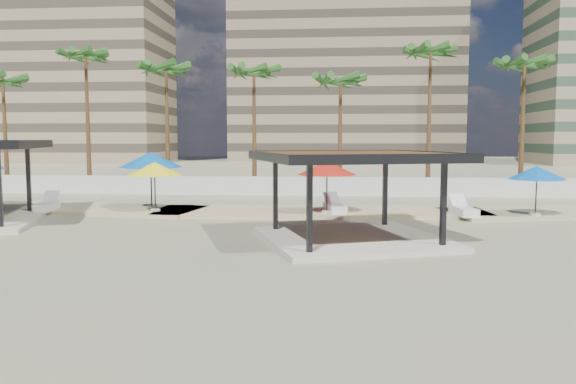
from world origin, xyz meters
name	(u,v)px	position (x,y,z in m)	size (l,w,h in m)	color
ground	(260,238)	(0.00, 0.00, 0.00)	(200.00, 200.00, 0.00)	tan
promenade	(321,211)	(2.00, 7.67, 0.06)	(44.45, 7.97, 0.24)	#C6B284
boundary_wall	(294,186)	(0.00, 16.00, 0.60)	(56.00, 0.30, 1.20)	silver
building_west	(59,67)	(-42.00, 68.00, 15.27)	(34.00, 16.00, 32.40)	#937F60
building_mid	(345,77)	(4.00, 78.00, 14.27)	(38.00, 16.00, 30.40)	#847259
pavilion_central	(353,188)	(3.36, -0.43, 1.91)	(8.03, 8.03, 3.19)	beige
umbrella_b	(155,169)	(-5.88, 5.80, 2.22)	(2.99, 2.99, 2.37)	beige
umbrella_c	(327,168)	(2.34, 5.80, 2.30)	(2.94, 2.94, 2.47)	beige
umbrella_d	(537,173)	(11.79, 5.80, 2.12)	(3.25, 3.25, 2.26)	beige
umbrella_f	(151,160)	(-6.46, 6.98, 2.60)	(4.16, 4.16, 2.82)	beige
lounger_a	(47,206)	(-11.35, 5.85, 0.39)	(1.21, 2.37, 0.86)	white
lounger_b	(335,207)	(2.70, 6.54, 0.38)	(1.19, 2.34, 0.84)	white
lounger_c	(463,210)	(8.60, 5.85, 0.39)	(0.98, 2.34, 0.86)	white
palm_a	(3,85)	(-21.00, 18.30, 7.50)	(3.00, 3.00, 8.62)	brown
palm_b	(86,61)	(-15.00, 18.70, 9.15)	(3.00, 3.00, 10.38)	brown
palm_c	(166,74)	(-9.00, 18.10, 8.12)	(3.00, 3.00, 9.28)	brown
palm_d	(254,76)	(-3.00, 18.90, 7.99)	(3.00, 3.00, 9.14)	brown
palm_e	(341,85)	(3.00, 18.40, 7.30)	(3.00, 3.00, 8.41)	brown
palm_f	(431,58)	(9.00, 18.60, 9.08)	(3.00, 3.00, 10.30)	brown
palm_g	(525,69)	(15.00, 18.20, 8.21)	(3.00, 3.00, 9.38)	brown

